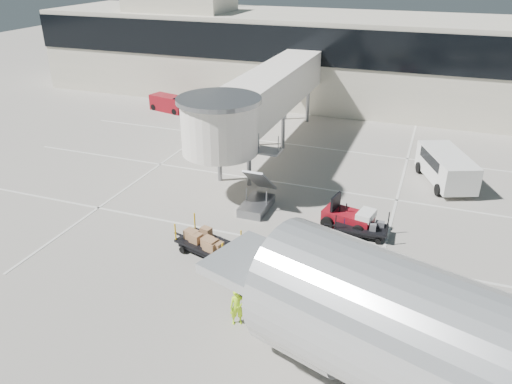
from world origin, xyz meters
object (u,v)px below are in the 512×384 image
baggage_tug (349,217)px  belt_loader (169,103)px  box_cart_near (270,281)px  minivan (446,165)px  suitcase_cart (362,228)px  box_cart_far (210,245)px  ground_worker (237,307)px

baggage_tug → belt_loader: size_ratio=0.70×
box_cart_near → minivan: bearing=61.5°
suitcase_cart → minivan: (3.77, 8.52, 0.74)m
baggage_tug → box_cart_far: size_ratio=0.73×
baggage_tug → minivan: minivan is taller
box_cart_far → minivan: minivan is taller
baggage_tug → belt_loader: (-19.77, 15.98, 0.07)m
suitcase_cart → ground_worker: (-3.45, -8.49, 0.35)m
suitcase_cart → box_cart_near: box_cart_near is taller
box_cart_far → belt_loader: 25.22m
box_cart_near → ground_worker: size_ratio=2.23×
baggage_tug → box_cart_near: 7.09m
ground_worker → suitcase_cart: bearing=40.0°
baggage_tug → suitcase_cart: baggage_tug is taller
baggage_tug → box_cart_far: (-5.76, -4.99, -0.05)m
box_cart_far → ground_worker: size_ratio=2.44×
baggage_tug → minivan: bearing=71.9°
ground_worker → minivan: size_ratio=0.28×
minivan → suitcase_cart: bearing=-136.4°
baggage_tug → ground_worker: size_ratio=1.78×
belt_loader → baggage_tug: bearing=-24.7°
minivan → ground_worker: bearing=-135.5°
ground_worker → minivan: 18.48m
suitcase_cart → box_cart_far: (-6.53, -4.39, 0.13)m
suitcase_cart → belt_loader: (-20.54, 16.58, 0.25)m
minivan → belt_loader: (-24.31, 8.06, -0.49)m
box_cart_far → belt_loader: belt_loader is taller
minivan → belt_loader: 25.62m
baggage_tug → ground_worker: (-2.68, -9.09, 0.17)m
box_cart_near → suitcase_cart: bearing=60.8°
box_cart_near → box_cart_far: box_cart_far is taller
ground_worker → minivan: minivan is taller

